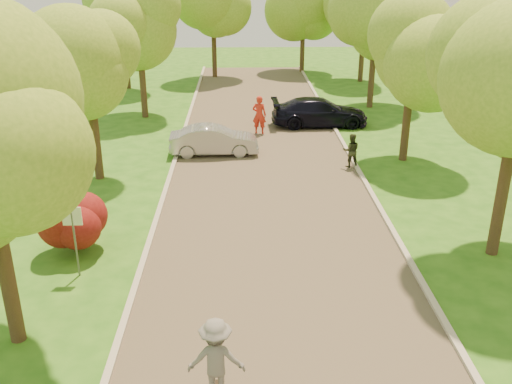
{
  "coord_description": "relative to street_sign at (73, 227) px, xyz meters",
  "views": [
    {
      "loc": [
        -1.06,
        -10.62,
        8.58
      ],
      "look_at": [
        -0.55,
        7.1,
        1.3
      ],
      "focal_mm": 40.0,
      "sensor_mm": 36.0,
      "label": 1
    }
  ],
  "objects": [
    {
      "name": "dark_sedan",
      "position": [
        9.1,
        15.86,
        -0.8
      ],
      "size": [
        5.32,
        2.3,
        1.53
      ],
      "primitive_type": "imported",
      "rotation": [
        0.0,
        0.0,
        1.6
      ],
      "color": "black",
      "rests_on": "ground"
    },
    {
      "name": "tree_l_far",
      "position": [
        -0.59,
        18.0,
        3.9
      ],
      "size": [
        4.92,
        4.8,
        7.79
      ],
      "color": "#382619",
      "rests_on": "ground"
    },
    {
      "name": "tree_l_midb",
      "position": [
        -1.01,
        8.0,
        3.02
      ],
      "size": [
        4.3,
        4.2,
        6.62
      ],
      "color": "#382619",
      "rests_on": "ground"
    },
    {
      "name": "tree_r_far",
      "position": [
        13.03,
        20.0,
        4.27
      ],
      "size": [
        5.33,
        5.2,
        8.34
      ],
      "color": "#382619",
      "rests_on": "ground"
    },
    {
      "name": "road",
      "position": [
        5.8,
        4.0,
        -1.56
      ],
      "size": [
        8.0,
        60.0,
        0.01
      ],
      "primitive_type": "cube",
      "color": "#4C4438",
      "rests_on": "ground"
    },
    {
      "name": "tree_bg_a",
      "position": [
        -2.98,
        26.0,
        3.75
      ],
      "size": [
        5.12,
        5.0,
        7.72
      ],
      "color": "#382619",
      "rests_on": "ground"
    },
    {
      "name": "tree_bg_c",
      "position": [
        3.01,
        30.0,
        3.46
      ],
      "size": [
        4.92,
        4.8,
        7.33
      ],
      "color": "#382619",
      "rests_on": "ground"
    },
    {
      "name": "tree_bg_d",
      "position": [
        10.02,
        32.0,
        3.75
      ],
      "size": [
        5.12,
        5.0,
        7.72
      ],
      "color": "#382619",
      "rests_on": "ground"
    },
    {
      "name": "street_sign",
      "position": [
        0.0,
        0.0,
        0.0
      ],
      "size": [
        0.55,
        0.06,
        2.17
      ],
      "color": "#59595E",
      "rests_on": "ground"
    },
    {
      "name": "tree_bg_b",
      "position": [
        14.02,
        28.0,
        3.97
      ],
      "size": [
        5.12,
        5.0,
        7.95
      ],
      "color": "#382619",
      "rests_on": "ground"
    },
    {
      "name": "skateboarder",
      "position": [
        4.2,
        -5.19,
        -0.52
      ],
      "size": [
        1.2,
        0.71,
        1.84
      ],
      "primitive_type": "imported",
      "rotation": [
        0.0,
        0.0,
        3.12
      ],
      "color": "slate",
      "rests_on": "longboard"
    },
    {
      "name": "person_striped",
      "position": [
        5.74,
        14.4,
        -0.56
      ],
      "size": [
        0.83,
        0.64,
        2.01
      ],
      "primitive_type": "imported",
      "rotation": [
        0.0,
        0.0,
        2.9
      ],
      "color": "red",
      "rests_on": "ground"
    },
    {
      "name": "tree_r_midb",
      "position": [
        12.4,
        10.0,
        3.32
      ],
      "size": [
        4.51,
        4.4,
        7.01
      ],
      "color": "#382619",
      "rests_on": "ground"
    },
    {
      "name": "silver_sedan",
      "position": [
        3.5,
        11.05,
        -0.88
      ],
      "size": [
        4.19,
        1.61,
        1.36
      ],
      "primitive_type": "imported",
      "rotation": [
        0.0,
        0.0,
        1.61
      ],
      "color": "#9E9EA2",
      "rests_on": "ground"
    },
    {
      "name": "person_olive",
      "position": [
        9.6,
        9.08,
        -0.8
      ],
      "size": [
        0.77,
        0.62,
        1.52
      ],
      "primitive_type": "imported",
      "rotation": [
        0.0,
        0.0,
        3.08
      ],
      "color": "#2B321E",
      "rests_on": "ground"
    },
    {
      "name": "ground",
      "position": [
        5.8,
        -4.0,
        -1.56
      ],
      "size": [
        100.0,
        100.0,
        0.0
      ],
      "primitive_type": "plane",
      "color": "#276117",
      "rests_on": "ground"
    },
    {
      "name": "curb_left",
      "position": [
        1.75,
        4.0,
        -1.5
      ],
      "size": [
        0.18,
        60.0,
        0.12
      ],
      "primitive_type": "cube",
      "color": "#B2AD9E",
      "rests_on": "ground"
    },
    {
      "name": "curb_right",
      "position": [
        9.85,
        4.0,
        -1.5
      ],
      "size": [
        0.18,
        60.0,
        0.12
      ],
      "primitive_type": "cube",
      "color": "#B2AD9E",
      "rests_on": "ground"
    },
    {
      "name": "red_shrub",
      "position": [
        -0.5,
        1.5,
        -0.47
      ],
      "size": [
        1.7,
        1.7,
        1.95
      ],
      "color": "#382619",
      "rests_on": "ground"
    }
  ]
}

